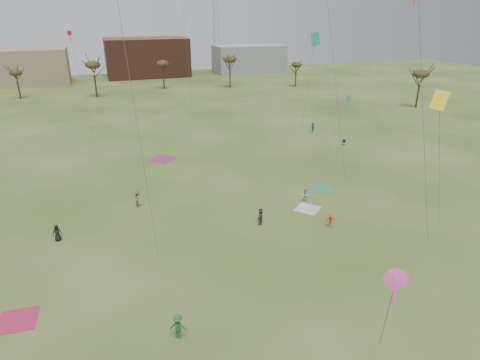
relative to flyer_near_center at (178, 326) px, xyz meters
name	(u,v)px	position (x,y,z in m)	size (l,w,h in m)	color
ground	(292,306)	(8.66, 0.35, -0.91)	(260.00, 260.00, 0.00)	#324F18
flyer_near_center	(178,326)	(0.00, 0.00, 0.00)	(1.18, 0.68, 1.83)	#246C33
spectator_fore_b	(138,199)	(-0.31, 21.36, -0.01)	(0.88, 0.69, 1.82)	tan
spectator_fore_c	(260,216)	(11.11, 13.02, -0.04)	(1.62, 0.52, 1.75)	#4E4A38
flyer_mid_a	(57,233)	(-8.46, 16.27, -0.09)	(0.81, 0.53, 1.66)	black
flyer_mid_b	(330,220)	(17.56, 10.08, -0.18)	(0.95, 0.55, 1.48)	#C84525
spectator_mid_e	(305,195)	(17.96, 16.26, -0.06)	(0.83, 0.65, 1.72)	silver
flyer_far_c	(313,127)	(32.79, 42.00, -0.06)	(1.11, 0.64, 1.72)	navy
blanket_red	(18,320)	(-10.57, 5.37, -0.91)	(2.61, 2.61, 0.03)	#C52752
blanket_cream	(308,209)	(17.35, 14.44, -0.91)	(2.42, 2.42, 0.03)	silver
blanket_plum	(163,159)	(4.87, 36.22, -0.91)	(3.22, 3.22, 0.03)	#9B2F6F
blanket_olive	(323,189)	(21.75, 18.81, -0.91)	(2.58, 2.58, 0.03)	#36956A
camp_chair_right	(344,143)	(33.96, 33.54, -0.66)	(0.74, 0.74, 0.87)	#15163B
kites_aloft	(182,4)	(7.33, 29.05, 20.12)	(60.41, 71.89, 26.15)	red
tree_line	(135,71)	(5.81, 79.47, 6.17)	(117.44, 49.32, 8.91)	#3A2B1E
building_tan	(9,67)	(-26.34, 115.35, 4.09)	(32.00, 14.00, 10.00)	#937F60
building_brick	(147,57)	(13.66, 120.35, 5.09)	(26.00, 16.00, 12.00)	brown
building_grey	(249,59)	(48.66, 118.35, 3.59)	(24.00, 12.00, 9.00)	gray
radio_tower	(215,13)	(38.66, 125.35, 18.29)	(1.51, 1.72, 41.00)	#9EA3A8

